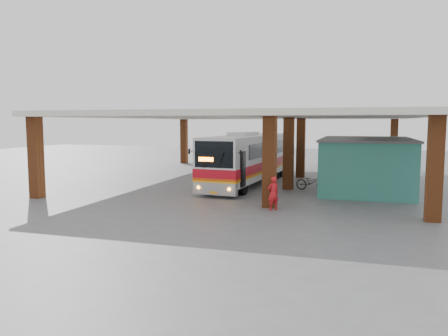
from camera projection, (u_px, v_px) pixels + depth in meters
name	position (u px, v px, depth m)	size (l,w,h in m)	color
ground	(227.00, 194.00, 24.64)	(90.00, 90.00, 0.00)	#515154
brick_columns	(269.00, 151.00, 28.76)	(20.10, 21.60, 4.35)	brown
canopy_roof	(261.00, 116.00, 30.21)	(21.00, 23.00, 0.30)	silver
shop_building	(366.00, 164.00, 26.11)	(5.20, 8.20, 3.11)	#327F73
coach_bus	(248.00, 158.00, 28.45)	(3.34, 11.95, 3.44)	silver
motorcycle	(312.00, 182.00, 25.97)	(0.67, 1.92, 1.01)	black
pedestrian	(273.00, 193.00, 20.14)	(0.57, 0.38, 1.57)	red
red_chair	(326.00, 175.00, 30.53)	(0.47, 0.47, 0.79)	red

